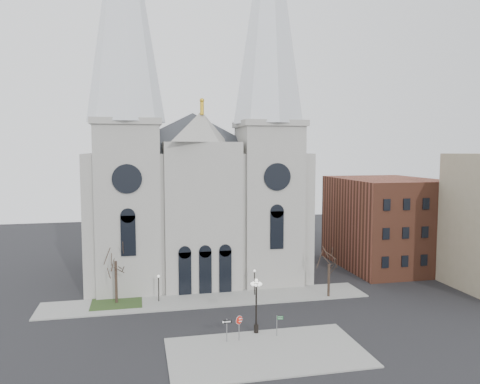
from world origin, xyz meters
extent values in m
plane|color=black|center=(0.00, 0.00, 0.00)|extent=(160.00, 160.00, 0.00)
cube|color=gray|center=(3.00, -5.00, 0.07)|extent=(18.00, 10.00, 0.14)
cube|color=gray|center=(0.00, 11.00, 0.07)|extent=(40.00, 6.00, 0.14)
cube|color=#243F1B|center=(-11.00, 12.00, 0.09)|extent=(6.00, 5.00, 0.18)
cube|color=#A19F96|center=(0.00, 26.00, 9.00)|extent=(30.00, 24.00, 18.00)
pyramid|color=#2D3035|center=(0.00, 26.00, 24.00)|extent=(33.00, 26.40, 6.00)
cube|color=#A19F96|center=(-9.50, 17.50, 11.00)|extent=(8.00, 8.00, 22.00)
cylinder|color=black|center=(-9.50, 13.45, 15.00)|extent=(3.60, 0.30, 3.60)
cube|color=#A19F96|center=(9.50, 17.50, 11.00)|extent=(8.00, 8.00, 22.00)
cone|color=silver|center=(9.50, 17.50, 38.00)|extent=(9.92, 9.92, 32.00)
cylinder|color=black|center=(9.50, 13.45, 15.00)|extent=(3.60, 0.30, 3.60)
cube|color=#A19F96|center=(0.00, 16.00, 9.75)|extent=(10.00, 5.00, 19.50)
pyramid|color=#A19F96|center=(0.00, 16.00, 21.50)|extent=(11.00, 5.00, 4.00)
cube|color=brown|center=(30.00, 22.00, 7.00)|extent=(14.00, 18.00, 14.00)
cylinder|color=black|center=(-11.00, 12.00, 2.62)|extent=(0.32, 0.32, 5.25)
cylinder|color=black|center=(15.00, 9.00, 2.10)|extent=(0.32, 0.32, 4.20)
cylinder|color=black|center=(-6.00, 11.50, 1.64)|extent=(0.12, 0.12, 3.00)
sphere|color=white|center=(-6.00, 11.50, 3.24)|extent=(0.32, 0.32, 0.32)
cylinder|color=black|center=(6.00, 11.50, 1.64)|extent=(0.12, 0.12, 3.00)
sphere|color=white|center=(6.00, 11.50, 3.24)|extent=(0.32, 0.32, 0.32)
cylinder|color=slate|center=(1.07, -2.00, 1.33)|extent=(0.09, 0.09, 2.39)
cylinder|color=red|center=(1.07, -2.00, 2.16)|extent=(0.83, 0.17, 0.83)
cylinder|color=white|center=(1.07, -2.00, 2.16)|extent=(0.88, 0.16, 0.89)
cube|color=white|center=(1.07, -2.00, 2.30)|extent=(0.45, 0.09, 0.10)
cube|color=white|center=(1.07, -2.00, 2.03)|extent=(0.52, 0.10, 0.10)
cylinder|color=black|center=(3.17, -0.50, 2.59)|extent=(0.17, 0.17, 4.91)
cylinder|color=black|center=(3.17, -0.50, 0.57)|extent=(0.47, 0.47, 0.85)
sphere|color=white|center=(3.17, -0.50, 5.53)|extent=(0.34, 0.34, 0.34)
cylinder|color=slate|center=(-0.14, -2.06, 1.26)|extent=(0.10, 0.10, 2.24)
cube|color=black|center=(-0.14, -2.06, 2.12)|extent=(0.98, 0.08, 0.32)
cylinder|color=slate|center=(4.96, -1.72, 1.18)|extent=(0.08, 0.08, 2.07)
cube|color=#0D6122|center=(5.29, -1.78, 2.07)|extent=(0.58, 0.15, 0.14)
cube|color=#0D6122|center=(5.29, -1.78, 1.88)|extent=(0.58, 0.15, 0.14)
camera|label=1|loc=(-8.17, -44.75, 18.57)|focal=35.00mm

